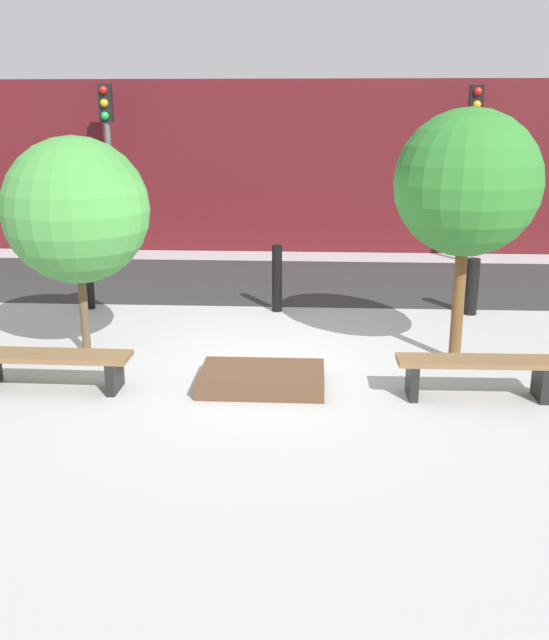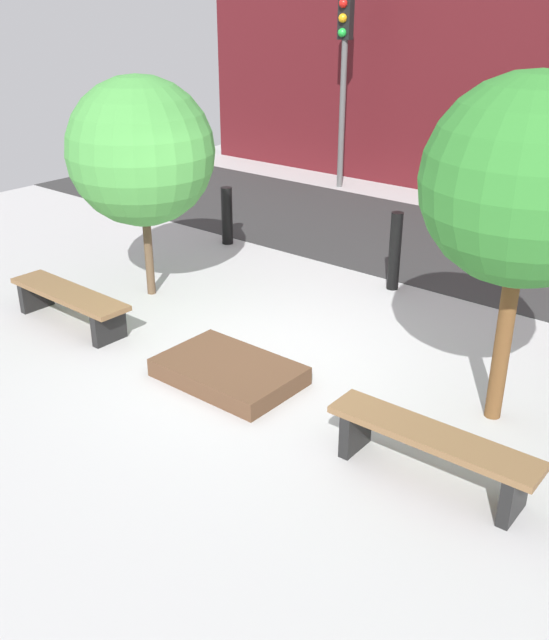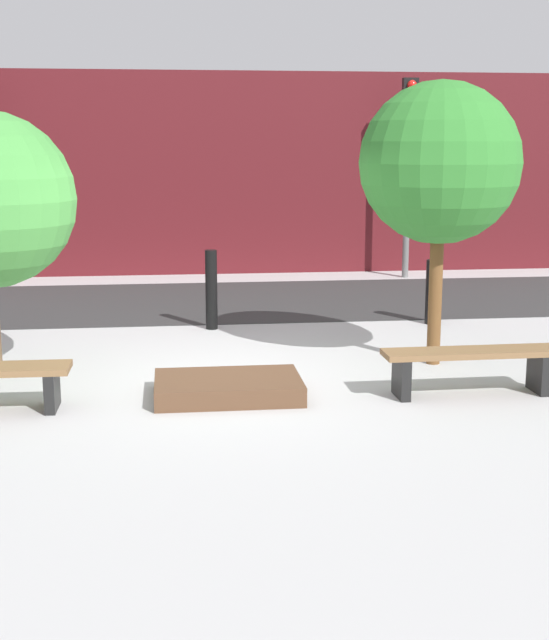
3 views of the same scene
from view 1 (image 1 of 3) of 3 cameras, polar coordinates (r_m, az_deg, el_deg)
The scene contains 13 objects.
ground_plane at distance 9.04m, azimuth -0.73°, elevation -3.97°, with size 18.00×18.00×0.00m, color #B2B2B2.
road_strip at distance 13.71m, azimuth 0.68°, elevation 3.14°, with size 18.00×3.76×0.01m, color #313131.
building_facade at distance 16.65m, azimuth 1.22°, elevation 12.13°, with size 16.20×0.50×3.82m, color #511419.
bench_left at distance 8.72m, azimuth -17.45°, elevation -3.30°, with size 1.87×0.47×0.44m.
bench_right at distance 8.37m, azimuth 15.92°, elevation -3.85°, with size 1.81×0.42×0.47m.
planter_bed at distance 8.45m, azimuth -1.01°, elevation -4.72°, with size 1.47×0.97×0.20m, color brown.
tree_behind_left_bench at distance 9.55m, azimuth -15.58°, elevation 8.43°, with size 1.87×1.87×2.86m.
tree_behind_right_bench at distance 9.20m, azimuth 15.15°, elevation 10.48°, with size 1.81×1.81×3.20m.
bollard_far_left at distance 12.10m, azimuth -14.70°, elevation 3.05°, with size 0.18×0.18×0.93m, color black.
bollard_left at distance 11.52m, azimuth 0.20°, elevation 3.33°, with size 0.16×0.16×1.09m, color black.
bollard_center at distance 11.79m, azimuth 15.50°, elevation 2.59°, with size 0.21×0.21×0.91m, color black.
traffic_light_west at distance 16.14m, azimuth -13.19°, elevation 13.86°, with size 0.28×0.27×3.70m.
traffic_light_mid_west at distance 15.85m, azimuth 15.60°, elevation 13.57°, with size 0.28×0.27×3.66m.
Camera 1 is at (0.60, -8.45, 3.14)m, focal length 40.00 mm.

